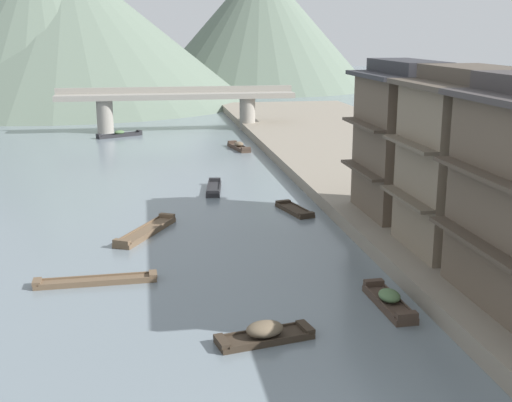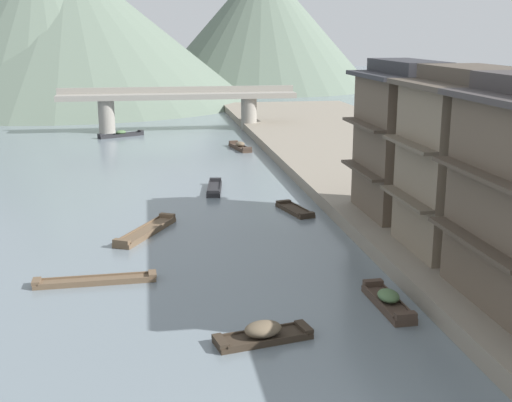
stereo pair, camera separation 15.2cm
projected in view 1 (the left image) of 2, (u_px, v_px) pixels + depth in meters
name	position (u px, v px, depth m)	size (l,w,h in m)	color
riverbank_right	(430.00, 185.00, 48.08)	(18.00, 110.00, 0.82)	gray
boat_moored_nearest	(96.00, 281.00, 30.46)	(5.52, 1.00, 0.35)	brown
boat_moored_second	(294.00, 210.00, 42.49)	(1.91, 3.77, 0.36)	#33281E
boat_moored_third	(146.00, 231.00, 37.83)	(3.58, 5.55, 0.48)	brown
boat_moored_far	(239.00, 147.00, 64.85)	(1.76, 4.53, 0.75)	#423328
boat_midriver_drifting	(389.00, 301.00, 27.80)	(1.07, 3.94, 0.75)	#423328
boat_midriver_upstream	(214.00, 189.00, 48.03)	(1.53, 4.36, 0.52)	#232326
boat_upstream_distant	(265.00, 334.00, 24.78)	(3.81, 1.86, 0.75)	#33281E
boat_crossing_west	(120.00, 135.00, 72.51)	(4.90, 3.13, 0.71)	#232326
house_waterfront_tall	(469.00, 161.00, 31.87)	(6.59, 6.06, 8.74)	#7F705B
house_waterfront_narrow	(403.00, 139.00, 38.27)	(5.37, 6.66, 8.74)	brown
stone_bridge	(177.00, 102.00, 75.89)	(26.83, 2.40, 4.95)	gray
hill_far_west	(40.00, 26.00, 102.29)	(46.11, 46.11, 23.79)	#5B6B5B
hill_far_centre	(260.00, 25.00, 132.64)	(44.30, 44.30, 24.47)	#5B6B5B
hill_far_east	(70.00, 30.00, 104.97)	(56.21, 56.21, 22.47)	#5B6B5B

